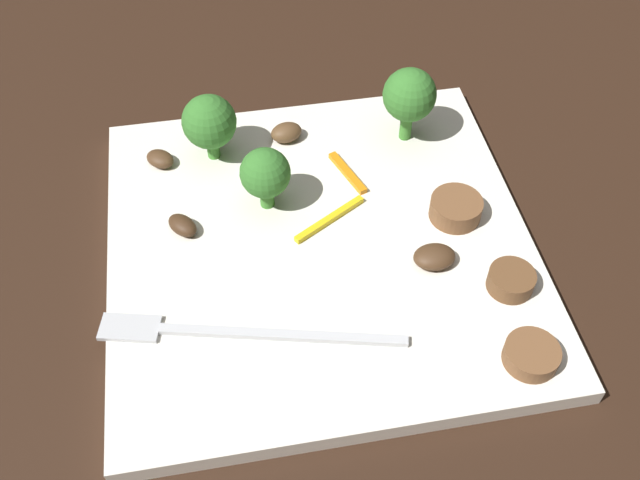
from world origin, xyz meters
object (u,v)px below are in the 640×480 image
Objects in this scene: broccoli_floret_2 at (265,174)px; mushroom_3 at (286,132)px; broccoli_floret_0 at (409,96)px; broccoli_floret_1 at (209,122)px; sausage_slice_2 at (531,355)px; fork at (229,333)px; sausage_slice_1 at (456,209)px; pepper_strip_1 at (330,219)px; plate at (320,246)px; mushroom_2 at (183,225)px; sausage_slice_0 at (511,280)px; mushroom_0 at (160,159)px; pepper_strip_0 at (348,173)px; mushroom_1 at (434,257)px.

mushroom_3 is at bearing -109.54° from broccoli_floret_2.
broccoli_floret_0 is 0.12m from broccoli_floret_2.
broccoli_floret_1 is 0.26m from sausage_slice_2.
broccoli_floret_2 is at bearing 24.67° from broccoli_floret_0.
sausage_slice_1 is (-0.16, -0.07, 0.01)m from fork.
broccoli_floret_2 is at bearing -30.51° from pepper_strip_1.
mushroom_2 is at bearing -15.25° from plate.
pepper_strip_1 is at bearing -6.67° from sausage_slice_1.
sausage_slice_0 reaches higher than fork.
plate is 5.37× the size of broccoli_floret_1.
plate is at bearing 137.85° from mushroom_0.
broccoli_floret_2 reaches higher than mushroom_0.
pepper_strip_0 is (-0.13, 0.03, -0.00)m from mushroom_0.
mushroom_2 is (0.15, -0.05, -0.00)m from mushroom_1.
mushroom_3 reaches higher than mushroom_2.
mushroom_3 is at bearing -96.18° from fork.
broccoli_floret_2 reaches higher than sausage_slice_0.
plate is at bearing 3.25° from sausage_slice_1.
broccoli_floret_1 is 1.47× the size of sausage_slice_1.
mushroom_1 is at bearing 155.36° from plate.
broccoli_floret_1 is 1.60× the size of sausage_slice_2.
sausage_slice_2 is (-0.17, 0.05, 0.00)m from fork.
sausage_slice_2 is at bearing 94.90° from sausage_slice_1.
broccoli_floret_2 is 0.05m from pepper_strip_1.
broccoli_floret_1 is at bearing -110.69° from mushroom_2.
mushroom_2 reaches higher than pepper_strip_1.
broccoli_floret_1 is at bearing -47.53° from pepper_strip_1.
pepper_strip_0 is (0.04, -0.09, -0.00)m from mushroom_1.
broccoli_floret_1 is at bearing -56.30° from plate.
broccoli_floret_0 is 0.09m from mushroom_3.
mushroom_3 is (0.09, -0.01, -0.03)m from broccoli_floret_0.
mushroom_3 is (-0.05, -0.01, -0.02)m from broccoli_floret_1.
mushroom_1 is at bearing -66.14° from sausage_slice_2.
mushroom_0 is (0.19, -0.08, -0.00)m from sausage_slice_1.
mushroom_3 is (-0.09, -0.01, 0.00)m from mushroom_0.
fork is at bearing 23.13° from sausage_slice_1.
sausage_slice_0 is (-0.11, 0.06, 0.01)m from plate.
pepper_strip_1 is (-0.04, 0.02, -0.03)m from broccoli_floret_2.
sausage_slice_0 is 0.25m from mushroom_0.
broccoli_floret_2 reaches higher than mushroom_1.
mushroom_3 is at bearing -60.33° from mushroom_1.
plate is at bearing 94.14° from mushroom_3.
mushroom_3 is at bearing -136.16° from mushroom_2.
sausage_slice_1 reaches higher than sausage_slice_0.
plate is 12.82× the size of mushroom_0.
fork is 7.86× the size of mushroom_2.
broccoli_floret_2 is at bearing -96.24° from fork.
fork is at bearing 46.03° from pepper_strip_1.
pepper_strip_0 is (0.08, -0.11, -0.00)m from sausage_slice_0.
pepper_strip_0 is at bearing -164.60° from mushroom_2.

